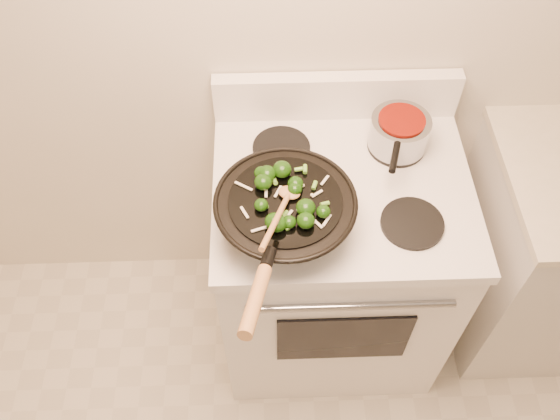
{
  "coord_description": "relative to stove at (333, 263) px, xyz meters",
  "views": [
    {
      "loc": [
        -0.35,
        0.07,
        2.29
      ],
      "look_at": [
        -0.32,
        1.01,
        1.02
      ],
      "focal_mm": 38.0,
      "sensor_mm": 36.0,
      "label": 1
    }
  ],
  "objects": [
    {
      "name": "saucepan",
      "position": [
        0.18,
        0.15,
        0.52
      ],
      "size": [
        0.18,
        0.29,
        0.11
      ],
      "color": "#919399",
      "rests_on": "stove"
    },
    {
      "name": "stirfry",
      "position": [
        -0.18,
        -0.16,
        0.6
      ],
      "size": [
        0.26,
        0.23,
        0.05
      ],
      "color": "#123408",
      "rests_on": "wok"
    },
    {
      "name": "stove",
      "position": [
        0.0,
        0.0,
        0.0
      ],
      "size": [
        0.78,
        0.67,
        1.08
      ],
      "color": "white",
      "rests_on": "ground"
    },
    {
      "name": "wooden_spoon",
      "position": [
        -0.19,
        -0.2,
        0.61
      ],
      "size": [
        0.12,
        0.27,
        0.1
      ],
      "color": "#A97242",
      "rests_on": "wok"
    },
    {
      "name": "wok",
      "position": [
        -0.18,
        -0.16,
        0.53
      ],
      "size": [
        0.39,
        0.63,
        0.24
      ],
      "color": "black",
      "rests_on": "stove"
    }
  ]
}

